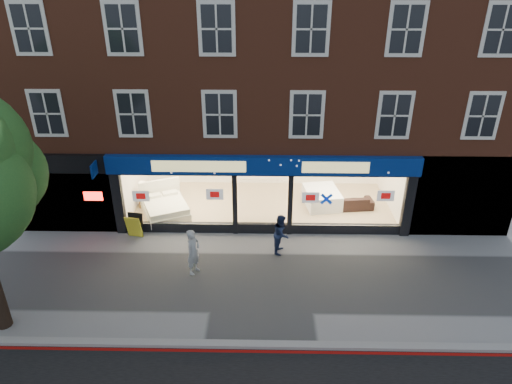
{
  "coord_description": "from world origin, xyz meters",
  "views": [
    {
      "loc": [
        0.04,
        -12.23,
        9.44
      ],
      "look_at": [
        -0.24,
        2.5,
        2.06
      ],
      "focal_mm": 32.0,
      "sensor_mm": 36.0,
      "label": 1
    }
  ],
  "objects_px": {
    "pedestrian_blue": "(281,234)",
    "a_board": "(135,226)",
    "mattress_stack": "(322,197)",
    "pedestrian_grey": "(193,252)",
    "display_bed": "(165,207)",
    "sofa": "(350,202)"
  },
  "relations": [
    {
      "from": "display_bed",
      "to": "pedestrian_blue",
      "type": "xyz_separation_m",
      "value": [
        4.74,
        -2.55,
        0.32
      ]
    },
    {
      "from": "mattress_stack",
      "to": "sofa",
      "type": "height_order",
      "value": "mattress_stack"
    },
    {
      "from": "a_board",
      "to": "pedestrian_grey",
      "type": "xyz_separation_m",
      "value": [
        2.6,
        -2.24,
        0.35
      ]
    },
    {
      "from": "display_bed",
      "to": "a_board",
      "type": "height_order",
      "value": "display_bed"
    },
    {
      "from": "mattress_stack",
      "to": "pedestrian_grey",
      "type": "height_order",
      "value": "pedestrian_grey"
    },
    {
      "from": "mattress_stack",
      "to": "sofa",
      "type": "distance_m",
      "value": 1.2
    },
    {
      "from": "display_bed",
      "to": "mattress_stack",
      "type": "xyz_separation_m",
      "value": [
        6.59,
        0.94,
        0.02
      ]
    },
    {
      "from": "mattress_stack",
      "to": "pedestrian_blue",
      "type": "distance_m",
      "value": 3.96
    },
    {
      "from": "display_bed",
      "to": "mattress_stack",
      "type": "distance_m",
      "value": 6.66
    },
    {
      "from": "mattress_stack",
      "to": "a_board",
      "type": "bearing_deg",
      "value": -161.03
    },
    {
      "from": "sofa",
      "to": "a_board",
      "type": "xyz_separation_m",
      "value": [
        -8.6,
        -2.26,
        0.08
      ]
    },
    {
      "from": "sofa",
      "to": "a_board",
      "type": "bearing_deg",
      "value": 8.02
    },
    {
      "from": "a_board",
      "to": "pedestrian_grey",
      "type": "bearing_deg",
      "value": -30.32
    },
    {
      "from": "pedestrian_blue",
      "to": "a_board",
      "type": "bearing_deg",
      "value": 94.0
    },
    {
      "from": "mattress_stack",
      "to": "a_board",
      "type": "relative_size",
      "value": 2.06
    },
    {
      "from": "sofa",
      "to": "mattress_stack",
      "type": "bearing_deg",
      "value": -21.13
    },
    {
      "from": "a_board",
      "to": "pedestrian_blue",
      "type": "height_order",
      "value": "pedestrian_blue"
    },
    {
      "from": "a_board",
      "to": "sofa",
      "type": "bearing_deg",
      "value": 25.11
    },
    {
      "from": "pedestrian_grey",
      "to": "pedestrian_blue",
      "type": "height_order",
      "value": "pedestrian_grey"
    },
    {
      "from": "display_bed",
      "to": "sofa",
      "type": "xyz_separation_m",
      "value": [
        7.75,
        0.64,
        -0.04
      ]
    },
    {
      "from": "a_board",
      "to": "pedestrian_grey",
      "type": "distance_m",
      "value": 3.45
    },
    {
      "from": "display_bed",
      "to": "a_board",
      "type": "xyz_separation_m",
      "value": [
        -0.85,
        -1.62,
        0.04
      ]
    }
  ]
}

